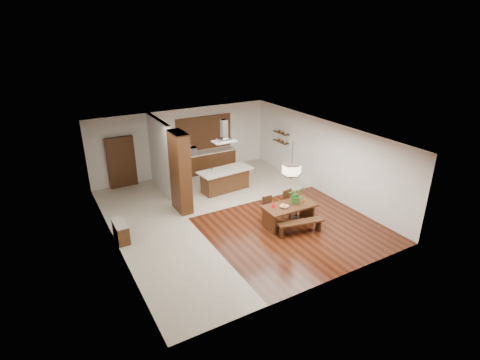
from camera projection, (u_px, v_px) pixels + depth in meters
room_shell at (232, 159)px, 12.41m from camera, size 9.00×9.04×2.92m
tile_hallway at (157, 234)px, 11.94m from camera, size 2.50×9.00×0.01m
tile_kitchen at (230, 183)px, 15.77m from camera, size 5.50×4.00×0.01m
soffit_band at (232, 135)px, 12.09m from camera, size 8.00×9.00×0.02m
partition_pier at (180, 172)px, 12.96m from camera, size 0.45×1.00×2.90m
partition_stub at (161, 155)px, 14.64m from camera, size 0.18×2.40×2.90m
hallway_console at (121, 231)px, 11.50m from camera, size 0.37×0.88×0.63m
hallway_doorway at (121, 162)px, 15.08m from camera, size 1.10×0.20×2.10m
rear_counter at (207, 162)px, 16.84m from camera, size 2.60×0.62×0.95m
kitchen_window at (204, 133)px, 16.55m from camera, size 2.60×0.08×1.50m
shelf_lower at (281, 142)px, 16.51m from camera, size 0.26×0.90×0.04m
shelf_upper at (281, 133)px, 16.36m from camera, size 0.26×0.90×0.04m
dining_table at (289, 210)px, 12.33m from camera, size 1.75×0.90×0.72m
dining_bench at (300, 227)px, 11.94m from camera, size 1.55×0.64×0.42m
dining_chair_left at (269, 209)px, 12.60m from camera, size 0.40×0.40×0.86m
dining_chair_right at (290, 203)px, 12.98m from camera, size 0.45×0.45×0.91m
pendant_lantern at (292, 162)px, 11.66m from camera, size 0.64×0.64×1.31m
foliage_plant at (296, 195)px, 12.32m from camera, size 0.63×0.59×0.56m
fruit_bowl at (284, 207)px, 12.09m from camera, size 0.35×0.35×0.07m
napkin_cone at (274, 204)px, 12.07m from camera, size 0.15×0.15×0.22m
gold_ornament at (304, 201)px, 12.40m from camera, size 0.07×0.07×0.10m
kitchen_island at (225, 180)px, 14.94m from camera, size 2.22×1.11×0.89m
range_hood at (224, 131)px, 14.17m from camera, size 0.90×0.55×0.87m
island_cup at (235, 168)px, 14.83m from camera, size 0.16×0.16×0.10m
microwave at (190, 151)px, 16.24m from camera, size 0.61×0.46×0.31m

